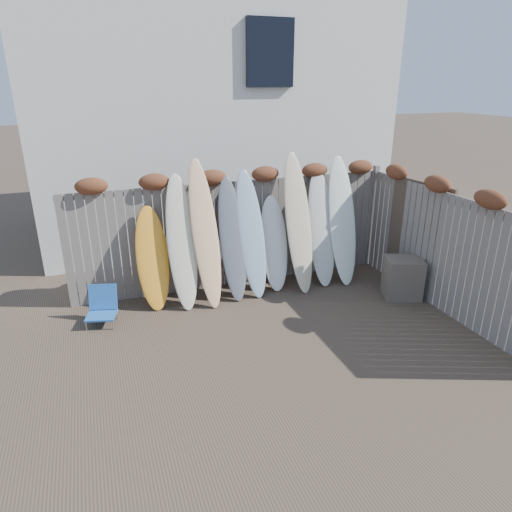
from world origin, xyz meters
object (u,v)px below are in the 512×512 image
object	(u,v)px
beach_chair	(102,306)
lattice_panel	(417,237)
wooden_crate	(403,278)
surfboard_0	(152,259)

from	to	relation	value
beach_chair	lattice_panel	distance (m)	5.63
beach_chair	lattice_panel	xyz separation A→B (m)	(5.54, -0.66, 0.74)
wooden_crate	surfboard_0	xyz separation A→B (m)	(-4.25, 1.21, 0.50)
lattice_panel	wooden_crate	bearing A→B (deg)	-157.74
wooden_crate	surfboard_0	distance (m)	4.44
wooden_crate	lattice_panel	world-z (taller)	lattice_panel
wooden_crate	lattice_panel	bearing A→B (deg)	30.12
beach_chair	wooden_crate	bearing A→B (deg)	-9.79
lattice_panel	surfboard_0	xyz separation A→B (m)	(-4.64, 0.98, -0.15)
beach_chair	surfboard_0	bearing A→B (deg)	19.79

